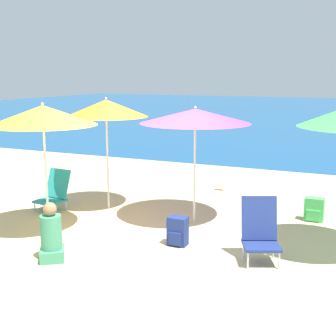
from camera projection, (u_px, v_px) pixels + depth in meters
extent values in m
plane|color=#C6B284|center=(149.00, 236.00, 7.29)|extent=(60.00, 60.00, 0.00)
cube|color=navy|center=(326.00, 113.00, 30.45)|extent=(60.00, 40.00, 0.01)
cylinder|color=white|center=(108.00, 163.00, 8.66)|extent=(0.04, 0.04, 1.72)
cone|color=orange|center=(106.00, 108.00, 8.46)|extent=(1.52, 1.52, 0.31)
sphere|color=white|center=(106.00, 98.00, 8.42)|extent=(0.04, 0.04, 0.04)
cylinder|color=white|center=(195.00, 173.00, 7.88)|extent=(0.04, 0.04, 1.69)
cone|color=purple|center=(195.00, 116.00, 7.69)|extent=(1.84, 1.84, 0.24)
sphere|color=white|center=(195.00, 107.00, 7.66)|extent=(0.04, 0.04, 0.04)
cylinder|color=white|center=(46.00, 180.00, 7.33)|extent=(0.04, 0.04, 1.72)
cone|color=yellow|center=(43.00, 115.00, 7.13)|extent=(1.66, 1.66, 0.30)
sphere|color=white|center=(42.00, 104.00, 7.09)|extent=(0.04, 0.04, 0.04)
cylinder|color=silver|center=(35.00, 207.00, 8.59)|extent=(0.02, 0.02, 0.17)
cylinder|color=silver|center=(52.00, 210.00, 8.39)|extent=(0.02, 0.02, 0.17)
cylinder|color=silver|center=(50.00, 202.00, 8.92)|extent=(0.02, 0.02, 0.17)
cylinder|color=silver|center=(66.00, 205.00, 8.71)|extent=(0.02, 0.02, 0.17)
cube|color=teal|center=(50.00, 201.00, 8.63)|extent=(0.53, 0.49, 0.04)
cube|color=teal|center=(58.00, 183.00, 8.77)|extent=(0.51, 0.26, 0.53)
cylinder|color=silver|center=(248.00, 261.00, 6.05)|extent=(0.02, 0.02, 0.23)
cylinder|color=silver|center=(279.00, 261.00, 6.05)|extent=(0.02, 0.02, 0.23)
cylinder|color=silver|center=(244.00, 250.00, 6.41)|extent=(0.02, 0.02, 0.23)
cylinder|color=silver|center=(273.00, 250.00, 6.41)|extent=(0.02, 0.02, 0.23)
cube|color=navy|center=(261.00, 246.00, 6.20)|extent=(0.61, 0.59, 0.04)
cube|color=navy|center=(259.00, 218.00, 6.35)|extent=(0.51, 0.35, 0.59)
cube|color=#3F8C66|center=(52.00, 254.00, 6.37)|extent=(0.47, 0.48, 0.16)
cylinder|color=#3F8C66|center=(51.00, 232.00, 6.30)|extent=(0.29, 0.29, 0.46)
sphere|color=#9E704C|center=(50.00, 209.00, 6.24)|extent=(0.18, 0.18, 0.18)
cube|color=#47B756|center=(314.00, 209.00, 8.03)|extent=(0.32, 0.20, 0.41)
cube|color=#47B756|center=(313.00, 216.00, 7.95)|extent=(0.23, 0.03, 0.18)
cube|color=navy|center=(178.00, 231.00, 6.88)|extent=(0.28, 0.19, 0.43)
cube|color=navy|center=(175.00, 239.00, 6.80)|extent=(0.20, 0.03, 0.19)
cylinder|color=gold|center=(220.00, 189.00, 10.18)|extent=(0.01, 0.01, 0.07)
cylinder|color=gold|center=(222.00, 189.00, 10.16)|extent=(0.01, 0.01, 0.07)
ellipsoid|color=white|center=(221.00, 184.00, 10.15)|extent=(0.26, 0.11, 0.13)
sphere|color=white|center=(226.00, 182.00, 10.09)|extent=(0.07, 0.07, 0.07)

